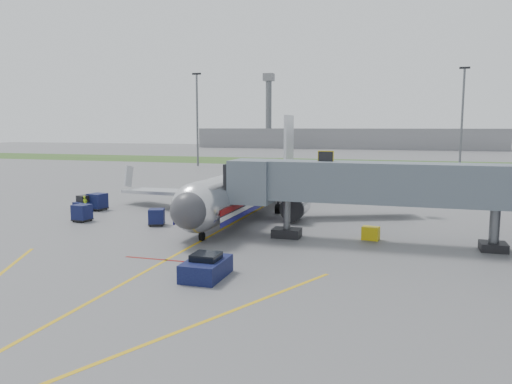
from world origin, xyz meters
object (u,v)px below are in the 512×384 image
(belt_loader, at_px, (230,207))
(ramp_worker, at_px, (85,204))
(airliner, at_px, (253,187))
(baggage_tug, at_px, (85,204))
(pushback_tug, at_px, (206,267))

(belt_loader, bearing_deg, ramp_worker, -161.72)
(airliner, distance_m, belt_loader, 3.32)
(ramp_worker, bearing_deg, baggage_tug, 60.01)
(pushback_tug, distance_m, belt_loader, 22.96)
(airliner, distance_m, baggage_tug, 17.69)
(baggage_tug, xyz_separation_m, belt_loader, (14.61, 4.06, -0.26))
(belt_loader, bearing_deg, airliner, -0.73)
(baggage_tug, bearing_deg, airliner, 13.25)
(airliner, xyz_separation_m, belt_loader, (-2.50, 0.03, -2.19))
(pushback_tug, xyz_separation_m, belt_loader, (-6.50, 22.02, -0.14))
(baggage_tug, bearing_deg, ramp_worker, -59.34)
(airliner, height_order, baggage_tug, airliner)
(airliner, height_order, ramp_worker, airliner)
(pushback_tug, distance_m, baggage_tug, 27.71)
(pushback_tug, xyz_separation_m, baggage_tug, (-21.11, 17.96, 0.12))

